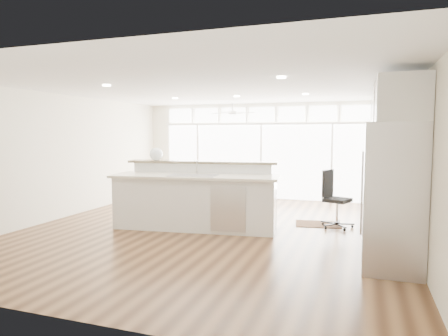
% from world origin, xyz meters
% --- Properties ---
extents(floor, '(7.00, 8.00, 0.02)m').
position_xyz_m(floor, '(0.00, 0.00, -0.01)').
color(floor, '#432714').
rests_on(floor, ground).
extents(ceiling, '(7.00, 8.00, 0.02)m').
position_xyz_m(ceiling, '(0.00, 0.00, 2.70)').
color(ceiling, white).
rests_on(ceiling, wall_back).
extents(wall_back, '(7.00, 0.04, 2.70)m').
position_xyz_m(wall_back, '(0.00, 4.00, 1.35)').
color(wall_back, white).
rests_on(wall_back, floor).
extents(wall_front, '(7.00, 0.04, 2.70)m').
position_xyz_m(wall_front, '(0.00, -4.00, 1.35)').
color(wall_front, white).
rests_on(wall_front, floor).
extents(wall_left, '(0.04, 8.00, 2.70)m').
position_xyz_m(wall_left, '(-3.50, 0.00, 1.35)').
color(wall_left, white).
rests_on(wall_left, floor).
extents(wall_right, '(0.04, 8.00, 2.70)m').
position_xyz_m(wall_right, '(3.50, 0.00, 1.35)').
color(wall_right, white).
rests_on(wall_right, floor).
extents(glass_wall, '(5.80, 0.06, 2.08)m').
position_xyz_m(glass_wall, '(0.00, 3.94, 1.05)').
color(glass_wall, white).
rests_on(glass_wall, wall_back).
extents(transom_row, '(5.90, 0.06, 0.40)m').
position_xyz_m(transom_row, '(0.00, 3.94, 2.38)').
color(transom_row, white).
rests_on(transom_row, wall_back).
extents(desk_window, '(0.04, 0.85, 0.85)m').
position_xyz_m(desk_window, '(3.46, 0.30, 1.55)').
color(desk_window, white).
rests_on(desk_window, wall_right).
extents(ceiling_fan, '(1.16, 1.16, 0.32)m').
position_xyz_m(ceiling_fan, '(-0.50, 2.80, 2.48)').
color(ceiling_fan, white).
rests_on(ceiling_fan, ceiling).
extents(recessed_lights, '(3.40, 3.00, 0.02)m').
position_xyz_m(recessed_lights, '(0.00, 0.20, 2.68)').
color(recessed_lights, white).
rests_on(recessed_lights, ceiling).
extents(oven_cabinet, '(0.64, 1.20, 2.50)m').
position_xyz_m(oven_cabinet, '(3.17, 1.80, 1.25)').
color(oven_cabinet, white).
rests_on(oven_cabinet, floor).
extents(desk_nook, '(0.72, 1.30, 0.76)m').
position_xyz_m(desk_nook, '(3.13, 0.30, 0.38)').
color(desk_nook, white).
rests_on(desk_nook, floor).
extents(upper_cabinets, '(0.64, 1.30, 0.64)m').
position_xyz_m(upper_cabinets, '(3.17, 0.30, 2.35)').
color(upper_cabinets, white).
rests_on(upper_cabinets, wall_right).
extents(refrigerator, '(0.76, 0.90, 2.00)m').
position_xyz_m(refrigerator, '(3.11, -1.35, 1.00)').
color(refrigerator, '#BCBBC1').
rests_on(refrigerator, floor).
extents(fridge_cabinet, '(0.64, 0.90, 0.60)m').
position_xyz_m(fridge_cabinet, '(3.17, -1.35, 2.30)').
color(fridge_cabinet, white).
rests_on(fridge_cabinet, wall_right).
extents(framed_photos, '(0.06, 0.22, 0.80)m').
position_xyz_m(framed_photos, '(3.46, 0.92, 1.40)').
color(framed_photos, black).
rests_on(framed_photos, wall_right).
extents(kitchen_island, '(3.37, 1.62, 1.29)m').
position_xyz_m(kitchen_island, '(-0.34, -0.05, 0.64)').
color(kitchen_island, white).
rests_on(kitchen_island, floor).
extents(rug, '(0.98, 0.78, 0.01)m').
position_xyz_m(rug, '(1.89, 1.08, 0.01)').
color(rug, '#311B0F').
rests_on(rug, floor).
extents(office_chair, '(0.74, 0.72, 1.12)m').
position_xyz_m(office_chair, '(2.27, 0.92, 0.56)').
color(office_chair, black).
rests_on(office_chair, floor).
extents(fishbowl, '(0.33, 0.33, 0.27)m').
position_xyz_m(fishbowl, '(-1.34, 0.23, 1.42)').
color(fishbowl, white).
rests_on(fishbowl, kitchen_island).
extents(monitor, '(0.10, 0.45, 0.37)m').
position_xyz_m(monitor, '(3.05, 0.30, 0.95)').
color(monitor, black).
rests_on(monitor, desk_nook).
extents(keyboard, '(0.14, 0.33, 0.02)m').
position_xyz_m(keyboard, '(2.88, 0.30, 0.77)').
color(keyboard, silver).
rests_on(keyboard, desk_nook).
extents(potted_plant, '(0.33, 0.36, 0.26)m').
position_xyz_m(potted_plant, '(3.17, 1.80, 2.63)').
color(potted_plant, '#295725').
rests_on(potted_plant, oven_cabinet).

